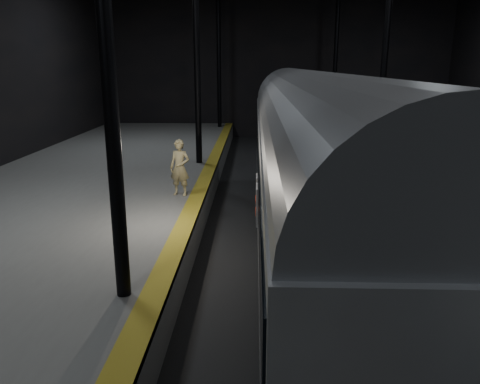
{
  "coord_description": "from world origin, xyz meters",
  "views": [
    {
      "loc": [
        -1.41,
        -11.76,
        5.1
      ],
      "look_at": [
        -1.77,
        -0.43,
        2.0
      ],
      "focal_mm": 35.0,
      "sensor_mm": 36.0,
      "label": 1
    }
  ],
  "objects": [
    {
      "name": "train",
      "position": [
        -0.0,
        0.14,
        2.7
      ],
      "size": [
        2.72,
        18.13,
        4.85
      ],
      "color": "#A1A4A9",
      "rests_on": "ground"
    },
    {
      "name": "track",
      "position": [
        0.0,
        0.0,
        0.07
      ],
      "size": [
        2.4,
        43.0,
        0.24
      ],
      "color": "#3F3328",
      "rests_on": "ground"
    },
    {
      "name": "woman",
      "position": [
        -3.8,
        2.79,
        1.91
      ],
      "size": [
        0.75,
        0.59,
        1.82
      ],
      "primitive_type": "imported",
      "rotation": [
        0.0,
        0.0,
        -0.26
      ],
      "color": "tan",
      "rests_on": "platform_left"
    },
    {
      "name": "platform_left",
      "position": [
        -7.5,
        0.0,
        0.5
      ],
      "size": [
        9.0,
        43.8,
        1.0
      ],
      "primitive_type": "cube",
      "color": "#585855",
      "rests_on": "ground"
    },
    {
      "name": "ground",
      "position": [
        0.0,
        0.0,
        0.0
      ],
      "size": [
        44.0,
        44.0,
        0.0
      ],
      "primitive_type": "plane",
      "color": "black",
      "rests_on": "ground"
    },
    {
      "name": "tactile_strip",
      "position": [
        -3.25,
        0.0,
        1.0
      ],
      "size": [
        0.5,
        43.8,
        0.01
      ],
      "primitive_type": "cube",
      "color": "olive",
      "rests_on": "platform_left"
    }
  ]
}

